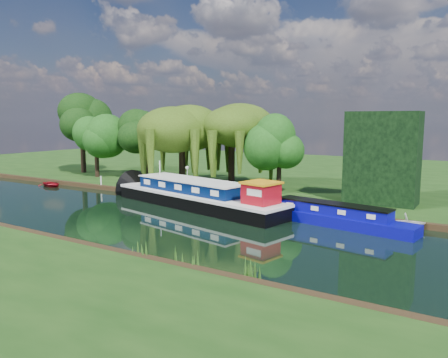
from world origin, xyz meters
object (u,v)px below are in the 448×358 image
Objects in this scene: narrowboat at (333,216)px; red_dinghy at (51,186)px; dutch_barge at (200,196)px; white_cruiser at (407,229)px.

narrowboat is 33.74m from red_dinghy.
dutch_barge reaches higher than white_cruiser.
narrowboat is 5.05× the size of white_cruiser.
narrowboat is (12.12, -0.09, -0.33)m from dutch_barge.
narrowboat is 3.76× the size of red_dinghy.
white_cruiser is (38.67, 0.72, 0.00)m from red_dinghy.
dutch_barge is 1.53× the size of narrowboat.
white_cruiser is (4.94, 1.47, -0.64)m from narrowboat.
dutch_barge reaches higher than narrowboat.
dutch_barge is 21.64m from red_dinghy.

